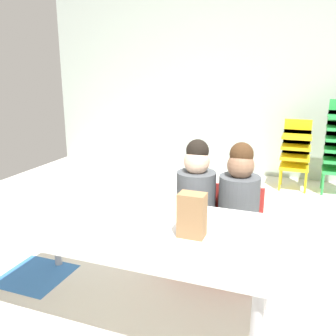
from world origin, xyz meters
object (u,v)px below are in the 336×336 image
object	(u,v)px
seated_child_near_camera	(196,194)
donut_powdered_on_plate	(85,207)
paper_plate_near_edge	(85,209)
paper_plate_center_table	(154,221)
paper_bag_brown	(192,215)
seated_child_middle_seat	(239,199)
kid_chair_yellow_stack	(296,150)
craft_table	(128,230)

from	to	relation	value
seated_child_near_camera	donut_powdered_on_plate	distance (m)	0.75
paper_plate_near_edge	paper_plate_center_table	distance (m)	0.44
seated_child_near_camera	paper_bag_brown	size ratio (longest dim) A/B	4.17
seated_child_near_camera	seated_child_middle_seat	distance (m)	0.28
paper_bag_brown	kid_chair_yellow_stack	bearing A→B (deg)	82.11
paper_plate_near_edge	paper_plate_center_table	world-z (taller)	same
seated_child_middle_seat	donut_powdered_on_plate	xyz separation A→B (m)	(-0.80, -0.54, 0.04)
donut_powdered_on_plate	seated_child_middle_seat	bearing A→B (deg)	34.25
kid_chair_yellow_stack	donut_powdered_on_plate	bearing A→B (deg)	-111.53
craft_table	paper_plate_center_table	size ratio (longest dim) A/B	9.03
seated_child_near_camera	paper_plate_near_edge	world-z (taller)	seated_child_near_camera
craft_table	seated_child_near_camera	size ratio (longest dim) A/B	1.77
craft_table	seated_child_middle_seat	size ratio (longest dim) A/B	1.77
craft_table	kid_chair_yellow_stack	size ratio (longest dim) A/B	2.03
craft_table	paper_plate_near_edge	size ratio (longest dim) A/B	9.03
donut_powdered_on_plate	kid_chair_yellow_stack	bearing A→B (deg)	68.47
paper_bag_brown	paper_plate_center_table	distance (m)	0.28
kid_chair_yellow_stack	paper_plate_near_edge	size ratio (longest dim) A/B	4.44
paper_bag_brown	paper_plate_near_edge	size ratio (longest dim) A/B	1.22
paper_plate_near_edge	donut_powdered_on_plate	xyz separation A→B (m)	(0.00, 0.00, 0.02)
paper_plate_near_edge	paper_plate_center_table	bearing A→B (deg)	-2.78
craft_table	kid_chair_yellow_stack	bearing A→B (deg)	74.70
seated_child_near_camera	paper_bag_brown	bearing A→B (deg)	-75.72
paper_bag_brown	paper_plate_center_table	size ratio (longest dim) A/B	1.22
seated_child_near_camera	paper_plate_center_table	size ratio (longest dim) A/B	5.10
kid_chair_yellow_stack	donut_powdered_on_plate	size ratio (longest dim) A/B	8.09
craft_table	seated_child_near_camera	distance (m)	0.65
kid_chair_yellow_stack	craft_table	bearing A→B (deg)	-105.30
paper_plate_near_edge	craft_table	bearing A→B (deg)	-12.64
paper_plate_center_table	donut_powdered_on_plate	distance (m)	0.44
paper_plate_near_edge	kid_chair_yellow_stack	bearing A→B (deg)	68.47
paper_bag_brown	paper_plate_near_edge	xyz separation A→B (m)	(-0.68, 0.11, -0.11)
seated_child_near_camera	kid_chair_yellow_stack	world-z (taller)	seated_child_near_camera
paper_plate_near_edge	donut_powdered_on_plate	world-z (taller)	donut_powdered_on_plate
craft_table	seated_child_middle_seat	bearing A→B (deg)	51.47
paper_bag_brown	paper_plate_center_table	bearing A→B (deg)	159.39
kid_chair_yellow_stack	donut_powdered_on_plate	distance (m)	2.92
seated_child_near_camera	paper_plate_center_table	xyz separation A→B (m)	(-0.07, -0.56, 0.02)
seated_child_middle_seat	kid_chair_yellow_stack	xyz separation A→B (m)	(0.27, 2.17, -0.10)
craft_table	paper_plate_near_edge	xyz separation A→B (m)	(-0.31, 0.07, 0.05)
seated_child_near_camera	paper_bag_brown	distance (m)	0.69
paper_plate_near_edge	seated_child_middle_seat	bearing A→B (deg)	34.25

